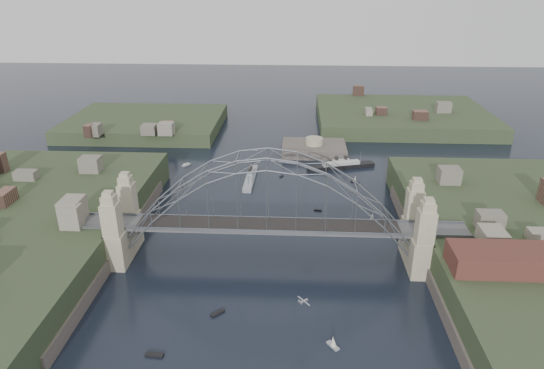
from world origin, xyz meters
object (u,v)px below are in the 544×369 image
(bridge, at_px, (268,208))
(ocean_liner, at_px, (341,166))
(fort_island, at_px, (314,154))
(naval_cruiser_near, at_px, (251,177))
(naval_cruiser_far, at_px, (210,131))
(wharf_shed, at_px, (506,260))

(bridge, bearing_deg, ocean_liner, 69.97)
(fort_island, distance_m, ocean_liner, 16.66)
(naval_cruiser_near, bearing_deg, fort_island, 52.49)
(naval_cruiser_far, bearing_deg, wharf_shed, -55.50)
(wharf_shed, height_order, naval_cruiser_near, wharf_shed)
(bridge, relative_size, naval_cruiser_far, 5.13)
(ocean_liner, bearing_deg, wharf_shed, -71.16)
(wharf_shed, relative_size, naval_cruiser_near, 1.04)
(bridge, distance_m, naval_cruiser_near, 46.24)
(ocean_liner, bearing_deg, fort_island, 119.80)
(bridge, height_order, ocean_liner, bridge)
(wharf_shed, bearing_deg, ocean_liner, 108.84)
(fort_island, bearing_deg, bridge, -99.73)
(naval_cruiser_near, relative_size, naval_cruiser_far, 1.18)
(fort_island, relative_size, wharf_shed, 1.10)
(naval_cruiser_far, bearing_deg, naval_cruiser_near, -66.61)
(bridge, distance_m, fort_island, 72.14)
(naval_cruiser_near, xyz_separation_m, ocean_liner, (28.13, 11.47, -0.05))
(naval_cruiser_far, xyz_separation_m, ocean_liner, (48.37, -35.33, -0.01))
(wharf_shed, bearing_deg, naval_cruiser_far, 124.50)
(wharf_shed, distance_m, naval_cruiser_far, 127.63)
(fort_island, height_order, wharf_shed, wharf_shed)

